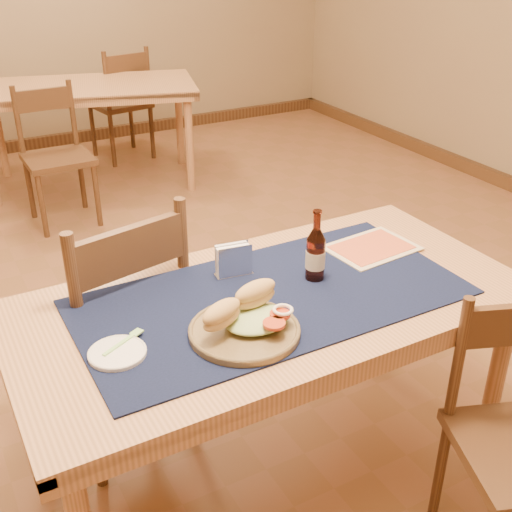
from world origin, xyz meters
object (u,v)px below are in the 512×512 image
main_table (271,320)px  sandwich_plate (246,322)px  beer_bottle (316,254)px  napkin_holder (234,261)px  back_table (87,96)px  chair_main_far (115,324)px

main_table → sandwich_plate: (-0.16, -0.13, 0.12)m
main_table → beer_bottle: beer_bottle is taller
napkin_holder → back_table: bearing=83.5°
main_table → chair_main_far: (-0.38, 0.44, -0.15)m
back_table → sandwich_plate: size_ratio=5.35×
beer_bottle → napkin_holder: bearing=146.1°
sandwich_plate → napkin_holder: size_ratio=2.47×
chair_main_far → napkin_holder: 0.52m
main_table → beer_bottle: size_ratio=6.71×
main_table → chair_main_far: 0.60m
back_table → napkin_holder: size_ratio=13.21×
chair_main_far → beer_bottle: size_ratio=4.17×
back_table → sandwich_plate: 3.35m
back_table → chair_main_far: size_ratio=1.70×
chair_main_far → sandwich_plate: bearing=-68.7°
main_table → sandwich_plate: 0.24m
chair_main_far → napkin_holder: (0.34, -0.26, 0.29)m
back_table → chair_main_far: (-0.69, -2.74, -0.15)m
chair_main_far → back_table: bearing=76.0°
sandwich_plate → napkin_holder: bearing=68.9°
sandwich_plate → napkin_holder: (0.12, 0.31, 0.02)m
beer_bottle → main_table: bearing=-170.2°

